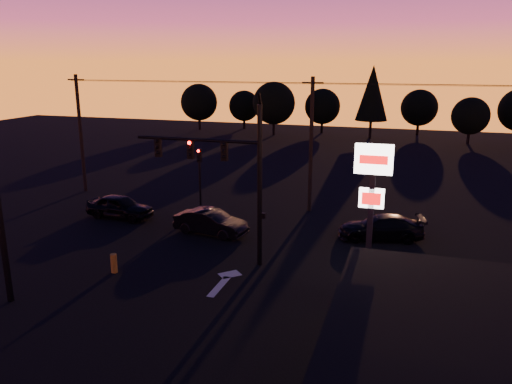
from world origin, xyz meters
TOP-DOWN VIEW (x-y plane):
  - ground at (0.00, 0.00)m, footprint 120.00×120.00m
  - lane_arrow at (0.50, 1.67)m, footprint 1.20×3.10m
  - traffic_signal_mast at (-0.10, 3.99)m, footprint 6.79×0.52m
  - secondary_signal at (-5.00, 11.49)m, footprint 0.30×0.31m
  - pylon_sign at (7.00, 1.50)m, footprint 1.50×0.28m
  - utility_pole_0 at (-16.00, 14.00)m, footprint 1.40×0.26m
  - utility_pole_1 at (2.00, 14.00)m, footprint 1.40×0.26m
  - power_wires at (2.00, 14.00)m, footprint 36.00×1.22m
  - bollard at (-4.95, 0.95)m, footprint 0.31×0.31m
  - tree_0 at (-22.00, 50.00)m, footprint 5.36×5.36m
  - tree_1 at (-16.00, 53.00)m, footprint 4.54×4.54m
  - tree_2 at (-10.00, 48.00)m, footprint 5.77×5.78m
  - tree_3 at (-4.00, 52.00)m, footprint 4.95×4.95m
  - tree_4 at (3.00, 49.00)m, footprint 4.18×4.18m
  - tree_5 at (9.00, 54.00)m, footprint 4.95×4.95m
  - tree_6 at (15.00, 48.00)m, footprint 4.54×4.54m
  - car_left at (-9.50, 8.69)m, footprint 4.55×2.05m
  - car_mid at (-2.62, 7.55)m, footprint 4.62×2.22m
  - car_right at (7.05, 9.68)m, footprint 5.15×3.03m
  - suv_parked at (7.57, -1.74)m, footprint 2.58×5.14m

SIDE VIEW (x-z plane):
  - ground at x=0.00m, z-range 0.00..0.00m
  - lane_arrow at x=0.50m, z-range 0.00..0.01m
  - bollard at x=-4.95m, z-range 0.00..0.94m
  - suv_parked at x=7.57m, z-range 0.00..1.40m
  - car_right at x=7.05m, z-range 0.00..1.40m
  - car_mid at x=-2.62m, z-range 0.00..1.46m
  - car_left at x=-9.50m, z-range 0.00..1.52m
  - secondary_signal at x=-5.00m, z-range 0.69..5.04m
  - tree_1 at x=-16.00m, z-range 0.58..6.29m
  - tree_6 at x=15.00m, z-range 0.58..6.29m
  - tree_3 at x=-4.00m, z-range 0.63..6.86m
  - tree_5 at x=9.00m, z-range 0.63..6.86m
  - tree_0 at x=-22.00m, z-range 0.69..7.43m
  - tree_2 at x=-10.00m, z-range 0.74..8.00m
  - utility_pole_0 at x=-16.00m, z-range 0.09..9.09m
  - utility_pole_1 at x=2.00m, z-range 0.09..9.09m
  - pylon_sign at x=7.00m, z-range 1.51..8.31m
  - traffic_signal_mast at x=-0.10m, z-range 0.65..9.23m
  - tree_4 at x=3.00m, z-range 1.18..10.68m
  - power_wires at x=2.00m, z-range 8.53..8.60m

